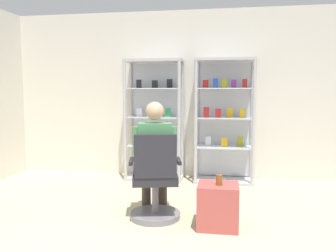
{
  "coord_description": "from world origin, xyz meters",
  "views": [
    {
      "loc": [
        0.56,
        -2.71,
        1.39
      ],
      "look_at": [
        -0.1,
        1.29,
        1.0
      ],
      "focal_mm": 37.28,
      "sensor_mm": 36.0,
      "label": 1
    }
  ],
  "objects_px": {
    "display_cabinet_left": "(155,119)",
    "display_cabinet_right": "(224,120)",
    "office_chair": "(155,184)",
    "storage_crate": "(218,206)",
    "seated_shopkeeper": "(155,153)",
    "tea_glass": "(219,180)"
  },
  "relations": [
    {
      "from": "seated_shopkeeper",
      "to": "storage_crate",
      "type": "bearing_deg",
      "value": -20.32
    },
    {
      "from": "office_chair",
      "to": "tea_glass",
      "type": "distance_m",
      "value": 0.71
    },
    {
      "from": "office_chair",
      "to": "tea_glass",
      "type": "relative_size",
      "value": 8.92
    },
    {
      "from": "display_cabinet_right",
      "to": "seated_shopkeeper",
      "type": "bearing_deg",
      "value": -114.59
    },
    {
      "from": "display_cabinet_left",
      "to": "seated_shopkeeper",
      "type": "distance_m",
      "value": 1.72
    },
    {
      "from": "office_chair",
      "to": "tea_glass",
      "type": "xyz_separation_m",
      "value": [
        0.69,
        -0.13,
        0.11
      ]
    },
    {
      "from": "display_cabinet_right",
      "to": "storage_crate",
      "type": "distance_m",
      "value": 2.07
    },
    {
      "from": "seated_shopkeeper",
      "to": "tea_glass",
      "type": "bearing_deg",
      "value": -22.05
    },
    {
      "from": "display_cabinet_right",
      "to": "display_cabinet_left",
      "type": "bearing_deg",
      "value": 179.92
    },
    {
      "from": "tea_glass",
      "to": "display_cabinet_left",
      "type": "bearing_deg",
      "value": 118.34
    },
    {
      "from": "display_cabinet_right",
      "to": "storage_crate",
      "type": "bearing_deg",
      "value": -91.42
    },
    {
      "from": "display_cabinet_right",
      "to": "tea_glass",
      "type": "distance_m",
      "value": 2.02
    },
    {
      "from": "display_cabinet_left",
      "to": "display_cabinet_right",
      "type": "bearing_deg",
      "value": -0.08
    },
    {
      "from": "seated_shopkeeper",
      "to": "storage_crate",
      "type": "height_order",
      "value": "seated_shopkeeper"
    },
    {
      "from": "office_chair",
      "to": "tea_glass",
      "type": "height_order",
      "value": "office_chair"
    },
    {
      "from": "display_cabinet_left",
      "to": "storage_crate",
      "type": "height_order",
      "value": "display_cabinet_left"
    },
    {
      "from": "office_chair",
      "to": "storage_crate",
      "type": "bearing_deg",
      "value": -8.85
    },
    {
      "from": "display_cabinet_left",
      "to": "seated_shopkeeper",
      "type": "relative_size",
      "value": 1.47
    },
    {
      "from": "display_cabinet_right",
      "to": "seated_shopkeeper",
      "type": "relative_size",
      "value": 1.47
    },
    {
      "from": "tea_glass",
      "to": "display_cabinet_right",
      "type": "bearing_deg",
      "value": 88.87
    },
    {
      "from": "seated_shopkeeper",
      "to": "display_cabinet_left",
      "type": "bearing_deg",
      "value": 101.31
    },
    {
      "from": "display_cabinet_left",
      "to": "tea_glass",
      "type": "distance_m",
      "value": 2.28
    }
  ]
}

